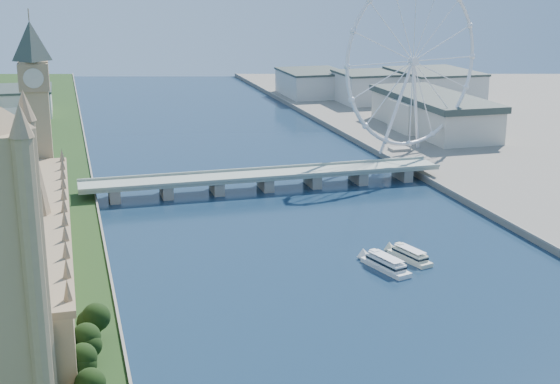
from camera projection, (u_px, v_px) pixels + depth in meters
name	position (u px, v px, depth m)	size (l,w,h in m)	color
parliament_range	(39.00, 249.00, 313.80)	(24.00, 200.00, 70.00)	tan
big_ben	(35.00, 93.00, 401.11)	(20.02, 20.02, 110.00)	tan
westminster_bridge	(265.00, 178.00, 470.78)	(220.00, 22.00, 9.50)	gray
london_eye	(413.00, 62.00, 536.66)	(113.60, 39.12, 124.30)	silver
county_hall	(432.00, 133.00, 638.54)	(54.00, 144.00, 35.00)	beige
city_skyline	(236.00, 97.00, 719.49)	(505.00, 280.00, 32.00)	beige
tour_boat_near	(386.00, 270.00, 342.90)	(7.75, 30.30, 6.70)	silver
tour_boat_far	(410.00, 260.00, 354.21)	(7.01, 27.54, 6.06)	beige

